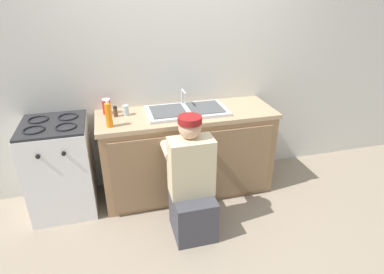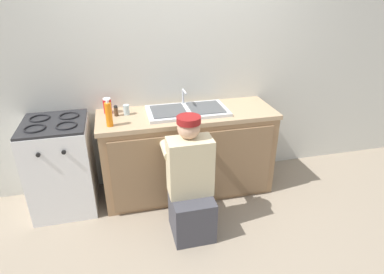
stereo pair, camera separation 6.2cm
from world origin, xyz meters
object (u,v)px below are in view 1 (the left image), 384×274
at_px(plumber_person, 192,187).
at_px(water_glass, 126,110).
at_px(sink_double_basin, 187,110).
at_px(soap_bottle_orange, 109,115).
at_px(stove_range, 61,167).
at_px(soda_cup_red, 107,106).
at_px(spice_bottle_pepper, 115,112).

xyz_separation_m(plumber_person, water_glass, (-0.47, 0.73, 0.49)).
xyz_separation_m(sink_double_basin, soap_bottle_orange, (-0.75, -0.17, 0.09)).
xyz_separation_m(stove_range, soap_bottle_orange, (0.51, -0.16, 0.55)).
bearing_deg(soda_cup_red, water_glass, -26.80).
bearing_deg(soda_cup_red, spice_bottle_pepper, -52.07).
bearing_deg(spice_bottle_pepper, plumber_person, -51.96).
relative_size(stove_range, water_glass, 9.38).
distance_m(plumber_person, soda_cup_red, 1.17).
xyz_separation_m(plumber_person, spice_bottle_pepper, (-0.57, 0.72, 0.50)).
xyz_separation_m(sink_double_basin, soda_cup_red, (-0.77, 0.17, 0.06)).
distance_m(sink_double_basin, spice_bottle_pepper, 0.69).
bearing_deg(plumber_person, sink_double_basin, 79.31).
distance_m(stove_range, spice_bottle_pepper, 0.76).
bearing_deg(sink_double_basin, plumber_person, -100.69).
bearing_deg(water_glass, sink_double_basin, -7.60).
height_order(stove_range, water_glass, water_glass).
relative_size(plumber_person, soda_cup_red, 7.26).
xyz_separation_m(stove_range, plumber_person, (1.14, -0.65, -0.00)).
xyz_separation_m(soap_bottle_orange, water_glass, (0.16, 0.24, -0.06)).
xyz_separation_m(soda_cup_red, soap_bottle_orange, (0.01, -0.33, 0.04)).
relative_size(sink_double_basin, water_glass, 8.00).
xyz_separation_m(sink_double_basin, spice_bottle_pepper, (-0.69, 0.07, 0.03)).
xyz_separation_m(sink_double_basin, plumber_person, (-0.12, -0.66, -0.46)).
relative_size(soap_bottle_orange, spice_bottle_pepper, 2.38).
height_order(soap_bottle_orange, spice_bottle_pepper, soap_bottle_orange).
distance_m(plumber_person, spice_bottle_pepper, 1.04).
distance_m(soap_bottle_orange, water_glass, 0.30).
relative_size(sink_double_basin, spice_bottle_pepper, 7.62).
bearing_deg(soap_bottle_orange, water_glass, 56.34).
height_order(plumber_person, soda_cup_red, plumber_person).
height_order(sink_double_basin, stove_range, sink_double_basin).
height_order(sink_double_basin, water_glass, sink_double_basin).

